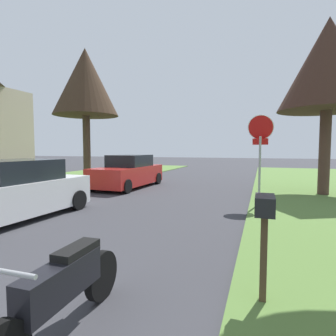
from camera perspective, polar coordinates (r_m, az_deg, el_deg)
stop_sign_far at (r=9.19m, az=18.91°, el=5.60°), size 0.82×0.70×2.92m
street_tree_right_mid_b at (r=12.88m, az=30.70°, el=18.17°), size 3.68×3.68×6.93m
street_tree_left_mid_b at (r=16.01m, az=-17.02°, el=16.79°), size 3.49×3.49×7.26m
parked_sedan_white at (r=8.23m, az=-30.43°, el=-4.50°), size 2.06×4.45×1.57m
parked_sedan_red at (r=13.32m, az=-8.37°, el=-0.93°), size 2.06×4.45×1.57m
parked_motorcycle at (r=3.09m, az=-21.29°, el=-22.74°), size 0.60×2.05×0.97m
curbside_mailbox at (r=3.42m, az=19.70°, el=-9.85°), size 0.22×0.44×1.27m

